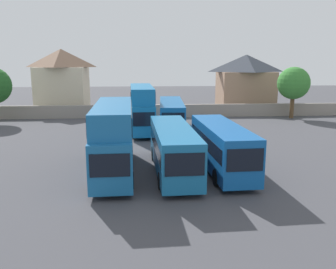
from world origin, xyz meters
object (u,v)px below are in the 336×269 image
at_px(bus_1, 114,135).
at_px(bus_3, 222,145).
at_px(bus_2, 173,147).
at_px(bus_5, 171,114).
at_px(tree_behind_wall, 294,83).
at_px(house_terrace_centre, 245,82).
at_px(house_terrace_left, 62,80).
at_px(bus_4, 142,106).

relative_size(bus_1, bus_3, 1.06).
distance_m(bus_2, bus_5, 15.81).
height_order(bus_3, tree_behind_wall, tree_behind_wall).
height_order(house_terrace_centre, tree_behind_wall, house_terrace_centre).
bearing_deg(bus_3, tree_behind_wall, 144.33).
relative_size(bus_5, tree_behind_wall, 1.68).
height_order(bus_2, tree_behind_wall, tree_behind_wall).
height_order(bus_2, bus_3, bus_3).
bearing_deg(bus_2, tree_behind_wall, 139.66).
height_order(bus_1, tree_behind_wall, tree_behind_wall).
relative_size(bus_3, bus_5, 0.87).
bearing_deg(house_terrace_centre, bus_1, -119.95).
relative_size(bus_3, house_terrace_left, 1.07).
xyz_separation_m(bus_4, tree_behind_wall, (20.87, 7.93, 1.95)).
xyz_separation_m(bus_2, bus_4, (-2.16, 15.52, 0.97)).
xyz_separation_m(bus_1, tree_behind_wall, (22.86, 23.19, 2.05)).
height_order(bus_1, bus_5, bus_1).
bearing_deg(bus_2, house_terrace_centre, 154.17).
xyz_separation_m(bus_3, house_terrace_left, (-18.12, 33.16, 3.02)).
xyz_separation_m(bus_1, bus_4, (1.99, 15.26, 0.10)).
relative_size(bus_2, house_terrace_left, 1.13).
height_order(bus_5, tree_behind_wall, tree_behind_wall).
bearing_deg(bus_3, house_terrace_centre, 158.54).
height_order(bus_3, bus_4, bus_4).
bearing_deg(bus_4, bus_1, -9.32).
distance_m(bus_1, house_terrace_centre, 38.16).
distance_m(bus_1, bus_5, 16.43).
bearing_deg(bus_4, house_terrace_left, -146.97).
bearing_deg(bus_2, bus_3, 91.31).
bearing_deg(bus_4, tree_behind_wall, 108.92).
distance_m(bus_1, tree_behind_wall, 32.63).
bearing_deg(house_terrace_left, bus_4, -55.09).
height_order(bus_1, bus_2, bus_1).
bearing_deg(bus_1, house_terrace_left, -164.24).
xyz_separation_m(bus_1, house_terrace_left, (-10.45, 33.09, 2.18)).
distance_m(bus_2, bus_3, 3.52).
xyz_separation_m(bus_2, bus_3, (3.51, 0.19, 0.03)).
bearing_deg(tree_behind_wall, bus_3, -123.16).
relative_size(bus_4, house_terrace_left, 1.12).
bearing_deg(tree_behind_wall, house_terrace_centre, 111.28).
bearing_deg(bus_3, bus_4, -162.21).
xyz_separation_m(bus_3, house_terrace_centre, (11.36, 33.09, 2.60)).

